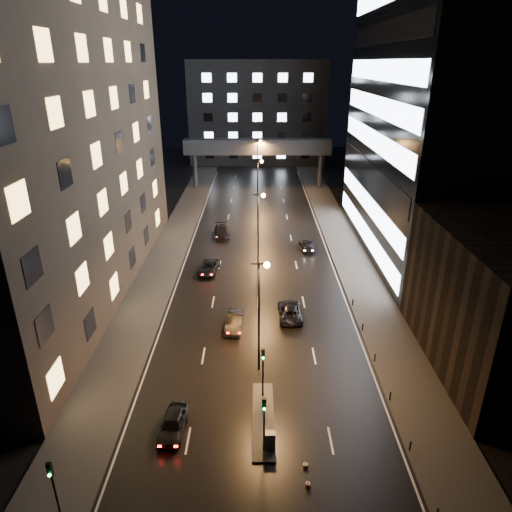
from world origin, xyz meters
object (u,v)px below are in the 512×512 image
object	(u,v)px
car_away_d	(222,232)
utility_cabinet	(270,440)
car_away_c	(209,268)
car_away_a	(173,424)
car_toward_a	(290,311)
car_away_b	(235,321)
car_toward_b	(307,245)

from	to	relation	value
car_away_d	utility_cabinet	xyz separation A→B (m)	(6.15, -41.40, 0.09)
car_away_c	car_away_a	bearing A→B (deg)	-83.53
car_away_c	car_toward_a	distance (m)	14.38
car_away_b	car_toward_a	distance (m)	5.99
car_away_c	car_toward_a	bearing A→B (deg)	-42.51
car_toward_a	car_away_a	bearing A→B (deg)	58.42
car_away_d	car_toward_a	world-z (taller)	car_away_d
car_toward_a	utility_cabinet	size ratio (longest dim) A/B	3.67
car_away_a	car_away_b	bearing A→B (deg)	78.62
car_toward_b	car_toward_a	bearing A→B (deg)	73.41
car_away_b	car_toward_b	world-z (taller)	car_away_b
car_away_d	car_toward_a	xyz separation A→B (m)	(8.71, -23.77, -0.05)
car_away_a	car_toward_b	size ratio (longest dim) A/B	0.93
car_away_b	car_toward_a	xyz separation A→B (m)	(5.63, 2.06, -0.02)
car_away_b	car_toward_b	distance (m)	22.57
car_away_c	car_toward_b	xyz separation A→B (m)	(13.12, 7.68, -0.02)
car_toward_a	car_toward_b	xyz separation A→B (m)	(3.67, 18.51, -0.06)
car_toward_b	utility_cabinet	bearing A→B (deg)	74.84
car_away_b	car_toward_a	world-z (taller)	car_away_b
car_away_c	car_toward_b	bearing A→B (deg)	36.71
car_away_d	car_away_a	bearing A→B (deg)	-98.84
car_away_c	car_away_d	distance (m)	12.96
car_away_c	utility_cabinet	xyz separation A→B (m)	(6.90, -28.46, 0.17)
car_away_d	car_toward_b	xyz separation A→B (m)	(12.38, -5.25, -0.11)
car_away_b	utility_cabinet	distance (m)	15.87
car_toward_a	car_away_c	bearing A→B (deg)	-49.89
car_away_c	car_away_d	xyz separation A→B (m)	(0.74, 12.94, 0.09)
car_away_b	car_away_c	size ratio (longest dim) A/B	0.92
car_away_a	utility_cabinet	size ratio (longest dim) A/B	3.01
car_away_b	utility_cabinet	bearing A→B (deg)	-74.72
utility_cabinet	car_toward_a	bearing A→B (deg)	82.27
car_away_b	car_toward_a	bearing A→B (deg)	24.25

